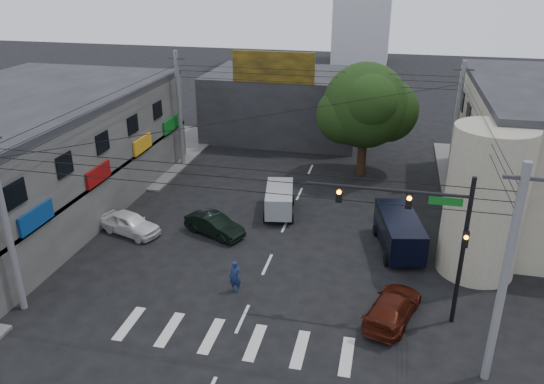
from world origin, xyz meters
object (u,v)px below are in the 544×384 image
(maroon_sedan, at_px, (393,307))
(silver_minivan, at_px, (279,201))
(utility_pole_near_right, at_px, (504,280))
(traffic_gantry, at_px, (426,225))
(utility_pole_far_left, at_px, (179,110))
(dark_sedan, at_px, (214,225))
(white_compact, at_px, (130,223))
(traffic_officer, at_px, (235,277))
(utility_pole_far_right, at_px, (456,126))
(utility_pole_near_left, at_px, (6,222))
(street_tree, at_px, (365,106))
(navy_van, at_px, (399,233))

(maroon_sedan, bearing_deg, silver_minivan, -36.22)
(utility_pole_near_right, bearing_deg, traffic_gantry, 127.42)
(utility_pole_far_left, relative_size, maroon_sedan, 1.93)
(dark_sedan, bearing_deg, utility_pole_near_right, -98.72)
(white_compact, bearing_deg, traffic_gantry, -87.72)
(dark_sedan, bearing_deg, utility_pole_far_left, 53.96)
(utility_pole_far_left, height_order, silver_minivan, utility_pole_far_left)
(silver_minivan, bearing_deg, traffic_officer, 168.50)
(traffic_officer, bearing_deg, white_compact, 152.25)
(traffic_gantry, height_order, utility_pole_far_right, utility_pole_far_right)
(utility_pole_near_left, height_order, silver_minivan, utility_pole_near_left)
(utility_pole_far_right, xyz_separation_m, maroon_sedan, (-3.71, -17.42, -3.96))
(utility_pole_far_right, xyz_separation_m, traffic_officer, (-11.45, -16.90, -3.75))
(utility_pole_near_right, bearing_deg, dark_sedan, 147.45)
(street_tree, height_order, navy_van, street_tree)
(utility_pole_near_left, height_order, white_compact, utility_pole_near_left)
(street_tree, height_order, utility_pole_far_right, utility_pole_far_right)
(traffic_gantry, bearing_deg, navy_van, 97.71)
(silver_minivan, xyz_separation_m, navy_van, (7.71, -3.22, 0.16))
(utility_pole_near_right, height_order, silver_minivan, utility_pole_near_right)
(traffic_gantry, bearing_deg, utility_pole_near_left, -169.20)
(utility_pole_near_left, distance_m, utility_pole_near_right, 21.00)
(dark_sedan, distance_m, silver_minivan, 5.00)
(white_compact, height_order, maroon_sedan, white_compact)
(traffic_gantry, relative_size, utility_pole_near_right, 0.78)
(utility_pole_far_left, bearing_deg, utility_pole_far_right, 0.00)
(utility_pole_near_right, xyz_separation_m, silver_minivan, (-11.24, 13.05, -3.72))
(utility_pole_near_right, distance_m, dark_sedan, 17.61)
(maroon_sedan, xyz_separation_m, navy_van, (0.18, 6.75, 0.40))
(maroon_sedan, bearing_deg, utility_pole_near_right, 157.08)
(utility_pole_far_right, bearing_deg, utility_pole_far_left, 180.00)
(dark_sedan, xyz_separation_m, maroon_sedan, (10.75, -6.15, 0.00))
(utility_pole_near_right, distance_m, utility_pole_far_left, 29.35)
(traffic_gantry, xyz_separation_m, utility_pole_far_right, (2.68, 17.00, -0.23))
(navy_van, distance_m, traffic_officer, 10.08)
(utility_pole_far_left, xyz_separation_m, white_compact, (1.48, -12.29, -3.92))
(utility_pole_near_right, relative_size, navy_van, 1.67)
(traffic_officer, bearing_deg, utility_pole_far_left, 121.45)
(utility_pole_far_right, relative_size, white_compact, 2.14)
(utility_pole_near_right, distance_m, navy_van, 11.04)
(navy_van, bearing_deg, street_tree, 1.98)
(maroon_sedan, bearing_deg, utility_pole_far_left, -28.47)
(white_compact, bearing_deg, street_tree, -26.50)
(white_compact, bearing_deg, maroon_sedan, -90.06)
(utility_pole_far_left, height_order, dark_sedan, utility_pole_far_left)
(traffic_gantry, distance_m, utility_pole_near_right, 4.41)
(traffic_gantry, bearing_deg, utility_pole_far_left, 137.14)
(street_tree, xyz_separation_m, traffic_gantry, (3.82, -18.00, -0.64))
(traffic_gantry, distance_m, utility_pole_near_left, 18.66)
(street_tree, height_order, traffic_gantry, street_tree)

